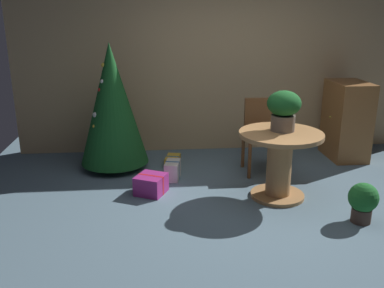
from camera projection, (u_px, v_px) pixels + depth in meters
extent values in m
plane|color=slate|center=(257.00, 212.00, 4.42)|extent=(6.60, 6.60, 0.00)
cube|color=tan|center=(226.00, 61.00, 6.12)|extent=(6.00, 0.10, 2.60)
cylinder|color=#B27F4C|center=(277.00, 195.00, 4.78)|extent=(0.60, 0.60, 0.04)
cylinder|color=#B27F4C|center=(279.00, 165.00, 4.67)|extent=(0.27, 0.27, 0.67)
cylinder|color=#B27F4C|center=(281.00, 134.00, 4.56)|extent=(0.91, 0.91, 0.05)
cylinder|color=#665B51|center=(283.00, 123.00, 4.60)|extent=(0.26, 0.26, 0.17)
ellipsoid|color=#195623|center=(284.00, 103.00, 4.53)|extent=(0.37, 0.37, 0.27)
sphere|color=red|center=(292.00, 95.00, 4.61)|extent=(0.06, 0.06, 0.06)
sphere|color=red|center=(286.00, 101.00, 4.66)|extent=(0.05, 0.05, 0.05)
sphere|color=red|center=(279.00, 104.00, 4.49)|extent=(0.05, 0.05, 0.05)
sphere|color=red|center=(281.00, 102.00, 4.47)|extent=(0.08, 0.08, 0.08)
cylinder|color=brown|center=(281.00, 160.00, 5.28)|extent=(0.04, 0.04, 0.46)
cylinder|color=brown|center=(250.00, 161.00, 5.24)|extent=(0.04, 0.04, 0.46)
cylinder|color=brown|center=(272.00, 150.00, 5.65)|extent=(0.04, 0.04, 0.46)
cylinder|color=brown|center=(243.00, 151.00, 5.62)|extent=(0.04, 0.04, 0.46)
cube|color=brown|center=(262.00, 136.00, 5.37)|extent=(0.44, 0.44, 0.05)
cube|color=brown|center=(259.00, 114.00, 5.49)|extent=(0.39, 0.05, 0.43)
cylinder|color=brown|center=(116.00, 164.00, 5.67)|extent=(0.10, 0.10, 0.08)
cone|color=#195623|center=(112.00, 104.00, 5.43)|extent=(0.88, 0.88, 1.55)
sphere|color=red|center=(100.00, 90.00, 5.29)|extent=(0.06, 0.06, 0.06)
sphere|color=silver|center=(102.00, 81.00, 5.25)|extent=(0.05, 0.05, 0.05)
sphere|color=gold|center=(94.00, 126.00, 5.32)|extent=(0.05, 0.05, 0.05)
sphere|color=gold|center=(103.00, 65.00, 5.26)|extent=(0.06, 0.06, 0.06)
sphere|color=#2D51A8|center=(88.00, 146.00, 5.47)|extent=(0.04, 0.04, 0.04)
sphere|color=gold|center=(95.00, 123.00, 5.63)|extent=(0.07, 0.07, 0.07)
sphere|color=silver|center=(95.00, 115.00, 5.32)|extent=(0.07, 0.07, 0.07)
cube|color=#9E287A|center=(151.00, 184.00, 4.84)|extent=(0.41, 0.42, 0.22)
cube|color=red|center=(151.00, 184.00, 4.84)|extent=(0.29, 0.16, 0.22)
cube|color=gold|center=(173.00, 160.00, 5.76)|extent=(0.24, 0.34, 0.12)
cube|color=#1E569E|center=(173.00, 160.00, 5.76)|extent=(0.18, 0.07, 0.12)
cube|color=silver|center=(173.00, 170.00, 5.26)|extent=(0.22, 0.32, 0.22)
cube|color=#1E569E|center=(173.00, 170.00, 5.26)|extent=(0.17, 0.06, 0.23)
cube|color=brown|center=(347.00, 120.00, 5.92)|extent=(0.47, 0.70, 1.08)
sphere|color=#B29338|center=(330.00, 117.00, 5.89)|extent=(0.04, 0.04, 0.04)
cylinder|color=#4C382D|center=(361.00, 215.00, 4.19)|extent=(0.19, 0.19, 0.15)
sphere|color=#1E6628|center=(363.00, 197.00, 4.14)|extent=(0.29, 0.29, 0.29)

